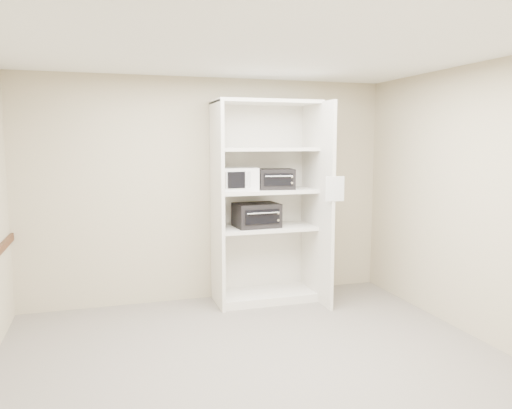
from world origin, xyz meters
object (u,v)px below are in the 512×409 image
object	(u,v)px
microwave	(237,179)
toaster_oven_lower	(256,215)
toaster_oven_upper	(276,179)
shelving_unit	(269,209)

from	to	relation	value
microwave	toaster_oven_lower	bearing A→B (deg)	-7.47
toaster_oven_upper	toaster_oven_lower	distance (m)	0.49
shelving_unit	microwave	xyz separation A→B (m)	(-0.39, 0.01, 0.37)
toaster_oven_upper	shelving_unit	bearing A→B (deg)	-178.54
toaster_oven_lower	toaster_oven_upper	bearing A→B (deg)	-1.63
shelving_unit	microwave	size ratio (longest dim) A/B	5.50
shelving_unit	toaster_oven_upper	distance (m)	0.37
shelving_unit	microwave	world-z (taller)	shelving_unit
shelving_unit	toaster_oven_lower	size ratio (longest dim) A/B	4.71
microwave	toaster_oven_lower	xyz separation A→B (m)	(0.23, -0.03, -0.44)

